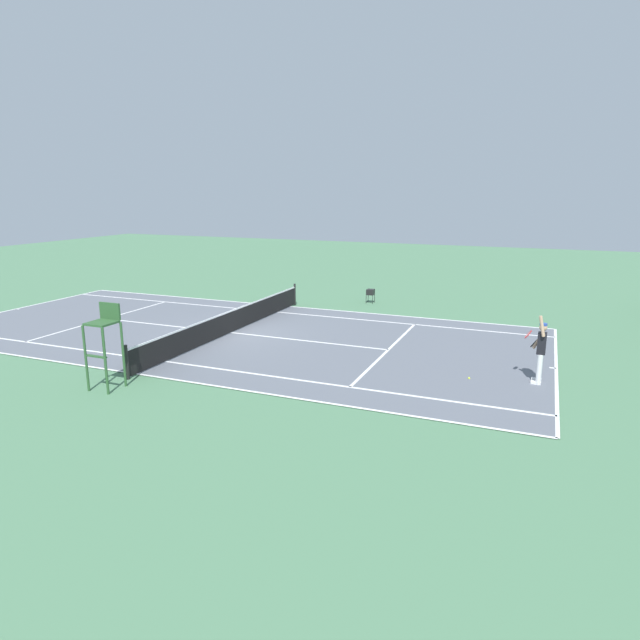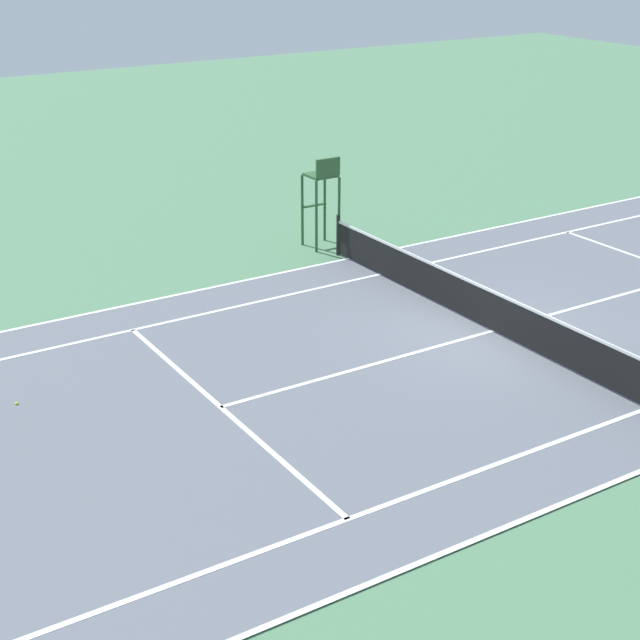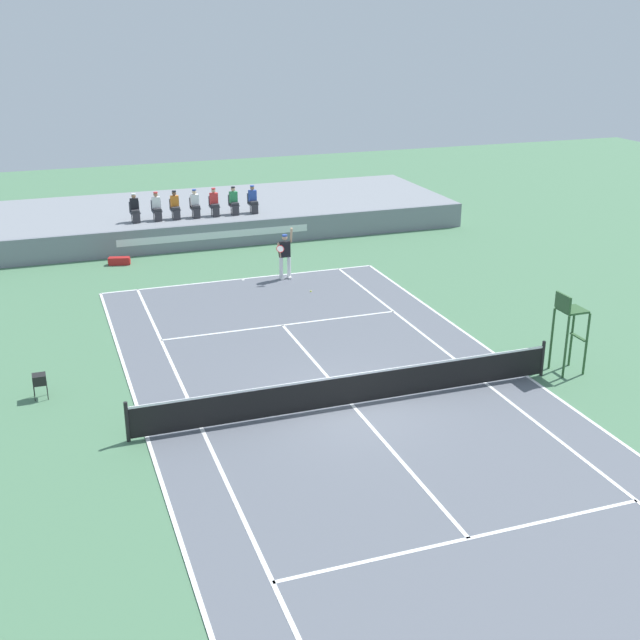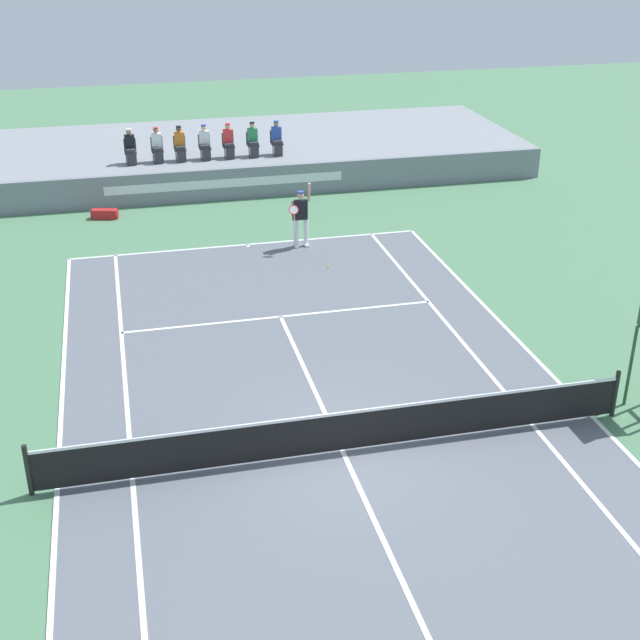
# 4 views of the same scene
# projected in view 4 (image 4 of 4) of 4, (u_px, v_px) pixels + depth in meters

# --- Properties ---
(ground_plane) EXTENTS (80.00, 80.00, 0.00)m
(ground_plane) POSITION_uv_depth(u_px,v_px,m) (342.00, 452.00, 17.50)
(ground_plane) COLOR #4C7A56
(court) EXTENTS (11.08, 23.88, 0.03)m
(court) POSITION_uv_depth(u_px,v_px,m) (342.00, 451.00, 17.50)
(court) COLOR slate
(court) RESTS_ON ground
(net) EXTENTS (11.98, 0.10, 1.07)m
(net) POSITION_uv_depth(u_px,v_px,m) (343.00, 430.00, 17.28)
(net) COLOR black
(net) RESTS_ON ground
(barrier_wall) EXTENTS (24.71, 0.25, 1.15)m
(barrier_wall) POSITION_uv_depth(u_px,v_px,m) (226.00, 184.00, 31.96)
(barrier_wall) COLOR gray
(barrier_wall) RESTS_ON ground
(bleacher_platform) EXTENTS (24.71, 7.98, 1.15)m
(bleacher_platform) POSITION_uv_depth(u_px,v_px,m) (212.00, 155.00, 35.57)
(bleacher_platform) COLOR gray
(bleacher_platform) RESTS_ON ground
(spectator_seated_0) EXTENTS (0.44, 0.60, 1.27)m
(spectator_seated_0) POSITION_uv_depth(u_px,v_px,m) (130.00, 147.00, 32.05)
(spectator_seated_0) COLOR #474C56
(spectator_seated_0) RESTS_ON bleacher_platform
(spectator_seated_1) EXTENTS (0.44, 0.60, 1.27)m
(spectator_seated_1) POSITION_uv_depth(u_px,v_px,m) (157.00, 145.00, 32.25)
(spectator_seated_1) COLOR #474C56
(spectator_seated_1) RESTS_ON bleacher_platform
(spectator_seated_2) EXTENTS (0.44, 0.60, 1.27)m
(spectator_seated_2) POSITION_uv_depth(u_px,v_px,m) (180.00, 144.00, 32.42)
(spectator_seated_2) COLOR #474C56
(spectator_seated_2) RESTS_ON bleacher_platform
(spectator_seated_3) EXTENTS (0.44, 0.60, 1.27)m
(spectator_seated_3) POSITION_uv_depth(u_px,v_px,m) (205.00, 143.00, 32.62)
(spectator_seated_3) COLOR #474C56
(spectator_seated_3) RESTS_ON bleacher_platform
(spectator_seated_4) EXTENTS (0.44, 0.60, 1.27)m
(spectator_seated_4) POSITION_uv_depth(u_px,v_px,m) (229.00, 141.00, 32.80)
(spectator_seated_4) COLOR #474C56
(spectator_seated_4) RESTS_ON bleacher_platform
(spectator_seated_5) EXTENTS (0.44, 0.60, 1.27)m
(spectator_seated_5) POSITION_uv_depth(u_px,v_px,m) (253.00, 140.00, 32.99)
(spectator_seated_5) COLOR #474C56
(spectator_seated_5) RESTS_ON bleacher_platform
(spectator_seated_6) EXTENTS (0.44, 0.60, 1.27)m
(spectator_seated_6) POSITION_uv_depth(u_px,v_px,m) (277.00, 139.00, 33.18)
(spectator_seated_6) COLOR #474C56
(spectator_seated_6) RESTS_ON bleacher_platform
(tennis_player) EXTENTS (0.77, 0.62, 2.08)m
(tennis_player) POSITION_uv_depth(u_px,v_px,m) (301.00, 217.00, 27.38)
(tennis_player) COLOR white
(tennis_player) RESTS_ON ground
(tennis_ball) EXTENTS (0.07, 0.07, 0.07)m
(tennis_ball) POSITION_uv_depth(u_px,v_px,m) (329.00, 267.00, 26.22)
(tennis_ball) COLOR #D1E533
(tennis_ball) RESTS_ON ground
(equipment_bag) EXTENTS (0.95, 0.53, 0.32)m
(equipment_bag) POSITION_uv_depth(u_px,v_px,m) (105.00, 214.00, 30.20)
(equipment_bag) COLOR red
(equipment_bag) RESTS_ON ground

